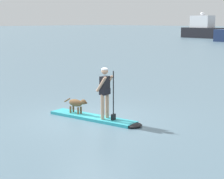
% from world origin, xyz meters
% --- Properties ---
extents(ground_plane, '(400.00, 400.00, 0.00)m').
position_xyz_m(ground_plane, '(0.00, 0.00, 0.00)').
color(ground_plane, slate).
extents(paddleboard, '(3.68, 1.11, 0.10)m').
position_xyz_m(paddleboard, '(0.23, 0.03, 0.05)').
color(paddleboard, '#33B2BF').
rests_on(paddleboard, ground_plane).
extents(person_paddler, '(0.64, 0.52, 1.72)m').
position_xyz_m(person_paddler, '(0.56, 0.07, 1.10)').
color(person_paddler, tan).
rests_on(person_paddler, paddleboard).
extents(dog, '(1.06, 0.30, 0.54)m').
position_xyz_m(dog, '(-0.69, -0.09, 0.46)').
color(dog, brown).
rests_on(dog, paddleboard).
extents(moored_boat_starboard, '(9.83, 4.40, 4.92)m').
position_xyz_m(moored_boat_starboard, '(-28.89, 57.83, 1.61)').
color(moored_boat_starboard, black).
rests_on(moored_boat_starboard, ground_plane).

